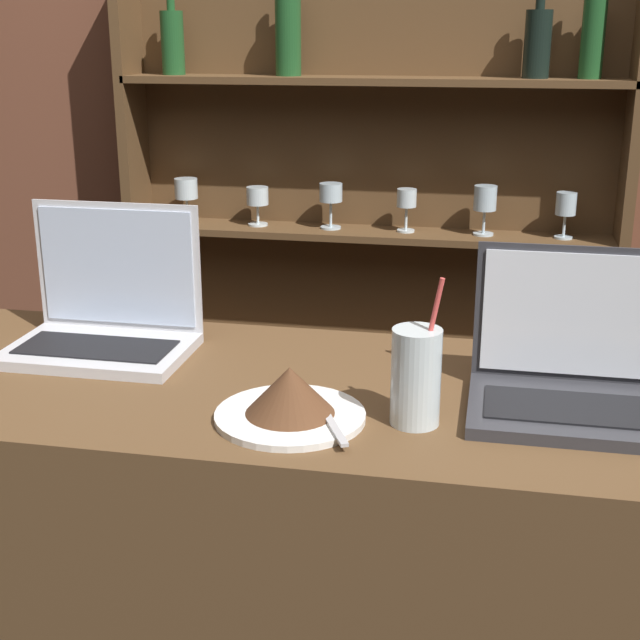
{
  "coord_description": "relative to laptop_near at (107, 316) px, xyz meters",
  "views": [
    {
      "loc": [
        0.29,
        -0.98,
        1.51
      ],
      "look_at": [
        0.03,
        0.3,
        1.09
      ],
      "focal_mm": 50.0,
      "sensor_mm": 36.0,
      "label": 1
    }
  ],
  "objects": [
    {
      "name": "cake_plate",
      "position": [
        0.38,
        -0.23,
        -0.03
      ],
      "size": [
        0.22,
        0.22,
        0.08
      ],
      "color": "white",
      "rests_on": "bar_counter"
    },
    {
      "name": "laptop_far",
      "position": [
        0.78,
        -0.1,
        -0.01
      ],
      "size": [
        0.31,
        0.21,
        0.23
      ],
      "color": "#333338",
      "rests_on": "bar_counter"
    },
    {
      "name": "water_glass",
      "position": [
        0.55,
        -0.2,
        0.01
      ],
      "size": [
        0.07,
        0.07,
        0.21
      ],
      "color": "silver",
      "rests_on": "bar_counter"
    },
    {
      "name": "back_wall",
      "position": [
        0.35,
        1.28,
        0.31
      ],
      "size": [
        7.0,
        0.06,
        2.7
      ],
      "color": "brown",
      "rests_on": "ground_plane"
    },
    {
      "name": "back_shelf",
      "position": [
        0.28,
        1.21,
        -0.13
      ],
      "size": [
        1.44,
        0.18,
        1.73
      ],
      "color": "brown",
      "rests_on": "ground_plane"
    },
    {
      "name": "laptop_near",
      "position": [
        0.0,
        0.0,
        0.0
      ],
      "size": [
        0.3,
        0.2,
        0.25
      ],
      "color": "silver",
      "rests_on": "bar_counter"
    }
  ]
}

